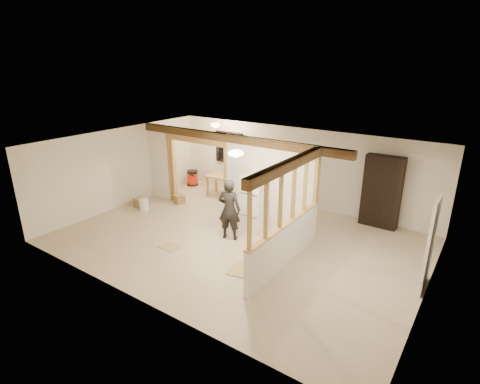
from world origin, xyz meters
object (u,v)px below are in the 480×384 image
Objects in this scene: shop_vac at (192,178)px; work_table at (224,186)px; bookshelf at (382,192)px; woman at (229,210)px; refrigerator at (255,203)px.

work_table is at bearing -10.69° from shop_vac.
shop_vac is at bearing -177.87° from bookshelf.
bookshelf is (5.06, 0.58, 0.66)m from work_table.
work_table is at bearing -67.41° from woman.
shop_vac is at bearing 165.65° from work_table.
refrigerator is 3.54m from bookshelf.
shop_vac is at bearing 154.39° from refrigerator.
shop_vac is 0.28× the size of bookshelf.
refrigerator is at bearing -25.61° from shop_vac.
bookshelf reaches higher than woman.
refrigerator is 4.47m from shop_vac.
refrigerator is at bearing -141.96° from bookshelf.
woman is 4.29m from bookshelf.
shop_vac is (-1.73, 0.33, -0.08)m from work_table.
woman is 3.25m from work_table.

